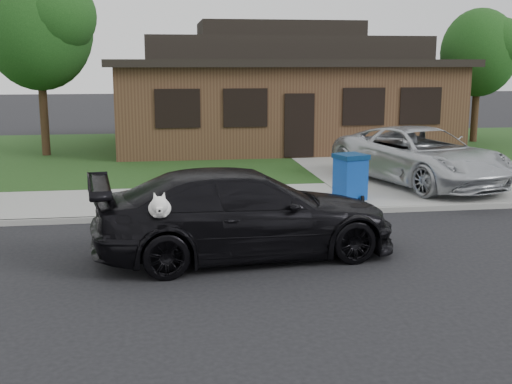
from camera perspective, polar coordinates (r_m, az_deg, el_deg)
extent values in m
plane|color=black|center=(10.42, -5.05, -7.01)|extent=(120.00, 120.00, 0.00)
cube|color=gray|center=(15.23, -6.20, -0.85)|extent=(60.00, 3.00, 0.12)
cube|color=gray|center=(13.76, -5.94, -2.18)|extent=(60.00, 0.12, 0.12)
cube|color=#193814|center=(23.10, -7.02, 3.36)|extent=(60.00, 13.00, 0.13)
cube|color=gray|center=(21.16, 9.69, 2.56)|extent=(4.50, 13.00, 0.14)
imported|color=black|center=(10.98, -0.96, -1.90)|extent=(5.40, 2.69, 1.51)
ellipsoid|color=white|center=(9.85, -8.56, -1.44)|extent=(0.34, 0.40, 0.30)
sphere|color=white|center=(9.61, -8.57, -1.16)|extent=(0.26, 0.26, 0.26)
cube|color=white|center=(9.50, -8.57, -1.59)|extent=(0.09, 0.12, 0.08)
sphere|color=black|center=(9.44, -8.57, -1.67)|extent=(0.04, 0.04, 0.04)
cone|color=white|center=(9.63, -8.99, -0.32)|extent=(0.11, 0.11, 0.14)
cone|color=white|center=(9.63, -8.21, -0.30)|extent=(0.11, 0.11, 0.14)
imported|color=#B9BDC1|center=(17.40, 14.42, 3.14)|extent=(3.94, 5.82, 1.48)
cube|color=#0E3C9B|center=(15.13, 8.37, 1.12)|extent=(0.75, 0.75, 0.98)
cube|color=#072853|center=(15.04, 8.43, 3.16)|extent=(0.82, 0.82, 0.11)
cylinder|color=black|center=(14.87, 7.85, -0.66)|extent=(0.10, 0.16, 0.15)
cylinder|color=black|center=(14.99, 9.45, -0.61)|extent=(0.10, 0.16, 0.15)
cube|color=#422B1C|center=(25.33, 1.93, 7.71)|extent=(12.00, 8.00, 3.00)
cube|color=black|center=(25.28, 1.95, 11.39)|extent=(12.60, 8.60, 0.25)
cube|color=black|center=(25.28, 1.96, 12.58)|extent=(10.00, 6.50, 0.80)
cube|color=black|center=(25.31, 1.97, 14.16)|extent=(6.00, 3.50, 0.60)
cube|color=black|center=(21.43, 3.86, 5.93)|extent=(1.00, 0.06, 2.10)
cube|color=black|center=(20.90, -6.99, 7.38)|extent=(1.30, 0.05, 1.10)
cube|color=black|center=(21.07, -0.95, 7.50)|extent=(1.30, 0.05, 1.10)
cube|color=black|center=(21.96, 9.55, 7.50)|extent=(1.30, 0.05, 1.10)
cube|color=black|center=(22.65, 14.41, 7.42)|extent=(1.30, 0.05, 1.10)
cylinder|color=#332114|center=(23.29, -18.30, 6.16)|extent=(0.28, 0.28, 2.48)
ellipsoid|color=#143811|center=(23.23, -18.78, 13.63)|extent=(3.60, 3.60, 4.14)
sphere|color=#26591E|center=(22.61, -17.23, 14.72)|extent=(2.52, 2.52, 2.52)
cylinder|color=#332114|center=(27.49, 18.86, 6.38)|extent=(0.28, 0.28, 2.03)
ellipsoid|color=#143811|center=(27.41, 19.21, 11.62)|extent=(3.00, 3.00, 3.45)
sphere|color=#26591E|center=(27.30, 20.83, 12.14)|extent=(2.10, 2.10, 2.10)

